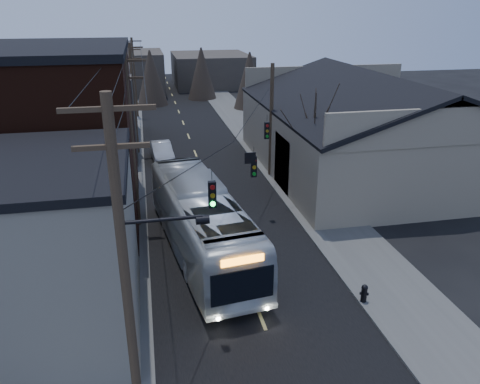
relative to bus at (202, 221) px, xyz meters
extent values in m
cube|color=black|center=(1.68, 16.00, -1.82)|extent=(9.00, 110.00, 0.02)
cube|color=#474744|center=(-4.82, 16.00, -1.77)|extent=(4.00, 110.00, 0.12)
cube|color=#474744|center=(8.18, 16.00, -1.77)|extent=(4.00, 110.00, 0.12)
cube|color=slate|center=(-7.32, -5.00, 1.67)|extent=(8.00, 8.00, 7.00)
cube|color=black|center=(-8.32, 6.00, 3.17)|extent=(10.00, 12.00, 10.00)
cube|color=#38322D|center=(-7.82, 22.00, 1.67)|extent=(9.00, 14.00, 7.00)
cube|color=gray|center=(14.68, 11.00, 0.67)|extent=(16.00, 20.00, 5.00)
cube|color=black|center=(10.68, 11.00, 4.47)|extent=(8.16, 20.60, 2.86)
cube|color=black|center=(18.68, 11.00, 4.47)|extent=(8.16, 20.60, 2.86)
cube|color=#38322D|center=(-4.32, 51.00, 1.17)|extent=(10.00, 12.00, 6.00)
cube|color=#38322D|center=(8.68, 56.00, 0.67)|extent=(12.00, 14.00, 5.00)
cone|color=black|center=(8.18, 6.00, 1.77)|extent=(0.40, 0.40, 7.20)
cylinder|color=#382B1E|center=(-3.32, -11.00, 3.42)|extent=(0.28, 0.28, 10.50)
cube|color=#382B1E|center=(-3.32, -11.00, 8.27)|extent=(2.20, 0.12, 0.12)
cylinder|color=#382B1E|center=(-3.32, 4.00, 3.17)|extent=(0.28, 0.28, 10.00)
cube|color=#382B1E|center=(-3.32, 4.00, 7.77)|extent=(2.20, 0.12, 0.12)
cylinder|color=#382B1E|center=(-3.32, 19.00, 2.92)|extent=(0.28, 0.28, 9.50)
cube|color=#382B1E|center=(-3.32, 19.00, 7.27)|extent=(2.20, 0.12, 0.12)
cylinder|color=#382B1E|center=(-3.32, 34.00, 2.67)|extent=(0.28, 0.28, 9.00)
cube|color=#382B1E|center=(-3.32, 34.00, 6.77)|extent=(2.20, 0.12, 0.12)
cylinder|color=#382B1E|center=(6.68, 11.00, 2.42)|extent=(0.28, 0.28, 8.50)
cube|color=black|center=(-0.32, -6.50, 4.12)|extent=(0.28, 0.20, 1.00)
cube|color=black|center=(2.28, -2.00, 3.52)|extent=(0.28, 0.20, 1.00)
cube|color=black|center=(4.48, 4.00, 3.62)|extent=(0.28, 0.20, 1.00)
imported|color=silver|center=(0.00, 0.00, 0.00)|extent=(4.72, 13.43, 3.66)
imported|color=#B3B6BB|center=(-1.32, 16.70, -1.07)|extent=(2.01, 4.76, 1.53)
cylinder|color=black|center=(6.38, -6.04, -1.38)|extent=(0.27, 0.27, 0.66)
sphere|color=black|center=(6.38, -6.04, -1.01)|extent=(0.29, 0.29, 0.29)
cylinder|color=black|center=(6.38, -6.04, -1.32)|extent=(0.41, 0.27, 0.13)
camera|label=1|loc=(-2.49, -22.01, 10.47)|focal=35.00mm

